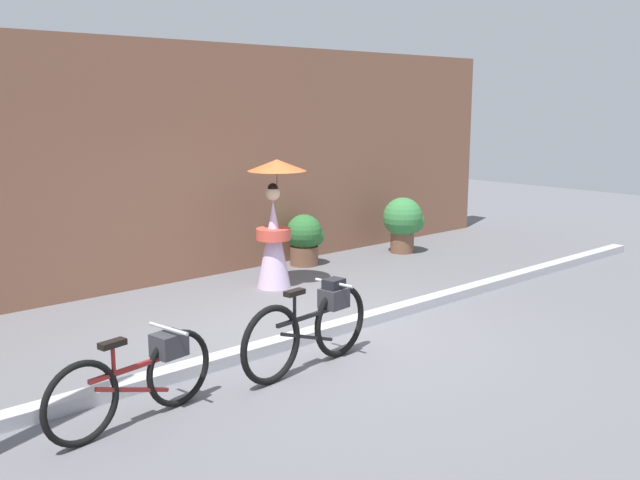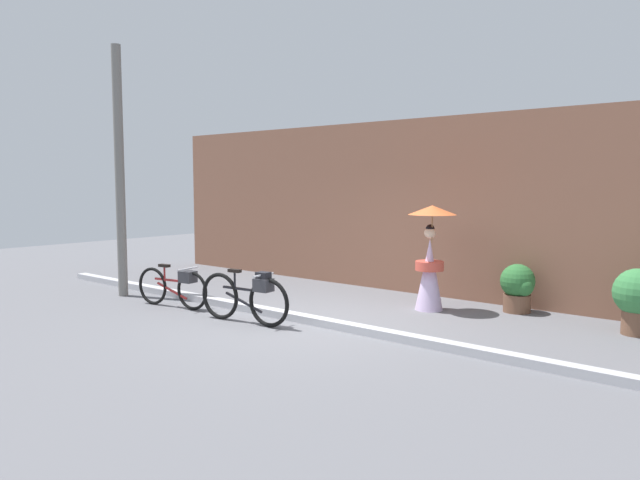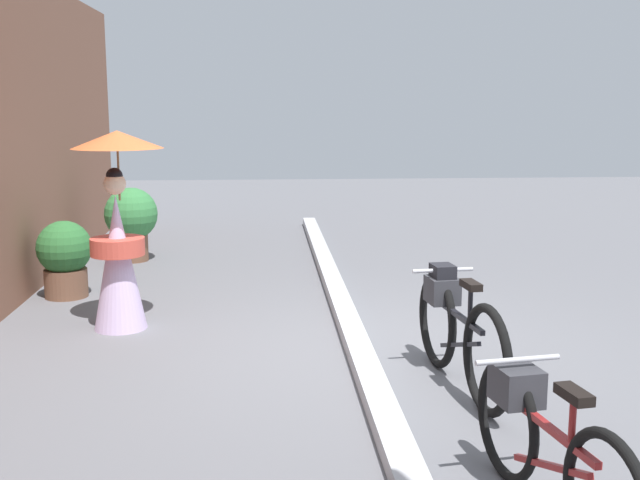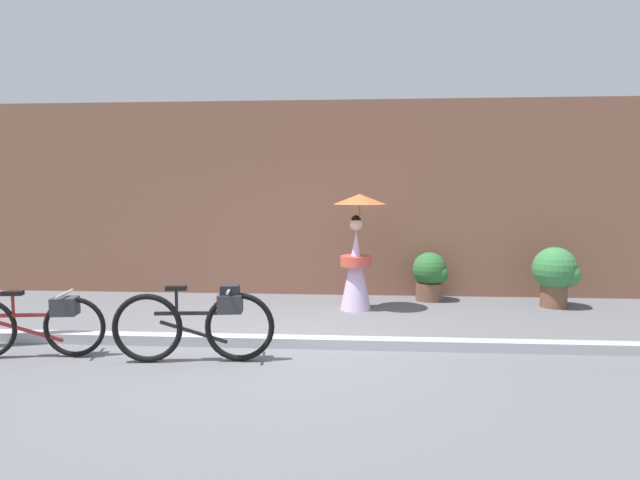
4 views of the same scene
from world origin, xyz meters
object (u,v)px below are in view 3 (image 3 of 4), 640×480
object	(u,v)px
bicycle_far_side	(457,327)
potted_plant_by_door	(66,256)
potted_plant_small	(133,219)
bicycle_near_officer	(544,442)
person_with_parasol	(118,229)

from	to	relation	value
bicycle_far_side	potted_plant_by_door	size ratio (longest dim) A/B	2.11
potted_plant_small	potted_plant_by_door	bearing A→B (deg)	168.40
bicycle_near_officer	bicycle_far_side	size ratio (longest dim) A/B	0.93
person_with_parasol	potted_plant_small	distance (m)	3.23
bicycle_near_officer	potted_plant_small	size ratio (longest dim) A/B	1.67
bicycle_near_officer	potted_plant_by_door	world-z (taller)	potted_plant_by_door
person_with_parasol	potted_plant_by_door	world-z (taller)	person_with_parasol
bicycle_near_officer	potted_plant_by_door	distance (m)	5.95
potted_plant_by_door	bicycle_far_side	bearing A→B (deg)	-129.88
person_with_parasol	potted_plant_small	xyz separation A→B (m)	(3.18, 0.40, -0.37)
bicycle_near_officer	potted_plant_by_door	xyz separation A→B (m)	(4.80, 3.50, 0.05)
bicycle_far_side	potted_plant_by_door	distance (m)	4.59
potted_plant_by_door	potted_plant_small	xyz separation A→B (m)	(1.93, -0.40, 0.11)
bicycle_near_officer	potted_plant_by_door	size ratio (longest dim) A/B	1.96
bicycle_near_officer	potted_plant_small	xyz separation A→B (m)	(6.74, 3.11, 0.16)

